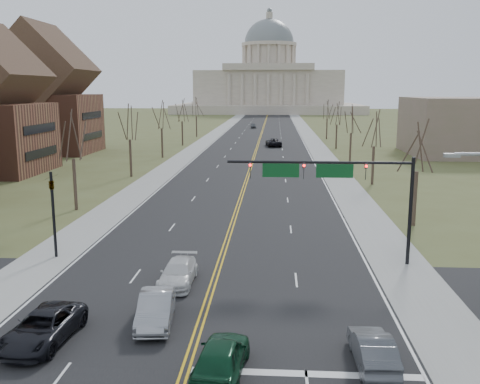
# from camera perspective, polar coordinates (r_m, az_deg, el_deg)

# --- Properties ---
(ground) EXTENTS (600.00, 600.00, 0.00)m
(ground) POSITION_cam_1_polar(r_m,az_deg,el_deg) (24.40, -5.44, -17.22)
(ground) COLOR #4D5128
(ground) RESTS_ON ground
(road) EXTENTS (20.00, 380.00, 0.01)m
(road) POSITION_cam_1_polar(r_m,az_deg,el_deg) (131.76, 2.20, 5.94)
(road) COLOR black
(road) RESTS_ON ground
(cross_road) EXTENTS (120.00, 14.00, 0.01)m
(cross_road) POSITION_cam_1_polar(r_m,az_deg,el_deg) (29.76, -3.57, -11.79)
(cross_road) COLOR black
(cross_road) RESTS_ON ground
(sidewalk_left) EXTENTS (4.00, 380.00, 0.03)m
(sidewalk_left) POSITION_cam_1_polar(r_m,az_deg,el_deg) (132.64, -3.01, 5.97)
(sidewalk_left) COLOR gray
(sidewalk_left) RESTS_ON ground
(sidewalk_right) EXTENTS (4.00, 380.00, 0.03)m
(sidewalk_right) POSITION_cam_1_polar(r_m,az_deg,el_deg) (131.98, 7.45, 5.87)
(sidewalk_right) COLOR gray
(sidewalk_right) RESTS_ON ground
(center_line) EXTENTS (0.42, 380.00, 0.01)m
(center_line) POSITION_cam_1_polar(r_m,az_deg,el_deg) (131.76, 2.20, 5.94)
(center_line) COLOR gold
(center_line) RESTS_ON road
(edge_line_left) EXTENTS (0.15, 380.00, 0.01)m
(edge_line_left) POSITION_cam_1_polar(r_m,az_deg,el_deg) (132.39, -2.06, 5.97)
(edge_line_left) COLOR silver
(edge_line_left) RESTS_ON road
(edge_line_right) EXTENTS (0.15, 380.00, 0.01)m
(edge_line_right) POSITION_cam_1_polar(r_m,az_deg,el_deg) (131.86, 6.49, 5.89)
(edge_line_right) COLOR silver
(edge_line_right) RESTS_ON road
(stop_bar) EXTENTS (9.50, 0.50, 0.01)m
(stop_bar) POSITION_cam_1_polar(r_m,az_deg,el_deg) (23.29, 7.07, -18.69)
(stop_bar) COLOR silver
(stop_bar) RESTS_ON road
(capitol) EXTENTS (90.00, 60.00, 50.00)m
(capitol) POSITION_cam_1_polar(r_m,az_deg,el_deg) (271.16, 3.08, 11.51)
(capitol) COLOR beige
(capitol) RESTS_ON ground
(signal_mast) EXTENTS (12.12, 0.44, 7.20)m
(signal_mast) POSITION_cam_1_polar(r_m,az_deg,el_deg) (35.39, 9.95, 1.45)
(signal_mast) COLOR black
(signal_mast) RESTS_ON ground
(signal_left) EXTENTS (0.32, 0.36, 6.00)m
(signal_left) POSITION_cam_1_polar(r_m,az_deg,el_deg) (38.65, -19.33, -1.30)
(signal_left) COLOR black
(signal_left) RESTS_ON ground
(tree_r_0) EXTENTS (3.74, 3.74, 8.50)m
(tree_r_0) POSITION_cam_1_polar(r_m,az_deg,el_deg) (47.01, 18.46, 4.35)
(tree_r_0) COLOR #3E2D25
(tree_r_0) RESTS_ON ground
(tree_l_0) EXTENTS (3.96, 3.96, 9.00)m
(tree_l_0) POSITION_cam_1_polar(r_m,az_deg,el_deg) (52.99, -17.46, 5.51)
(tree_l_0) COLOR #3E2D25
(tree_l_0) RESTS_ON ground
(tree_r_1) EXTENTS (3.74, 3.74, 8.50)m
(tree_r_1) POSITION_cam_1_polar(r_m,az_deg,el_deg) (66.47, 14.16, 6.35)
(tree_r_1) COLOR #3E2D25
(tree_r_1) RESTS_ON ground
(tree_l_1) EXTENTS (3.96, 3.96, 9.00)m
(tree_l_1) POSITION_cam_1_polar(r_m,az_deg,el_deg) (71.95, -11.73, 7.09)
(tree_l_1) COLOR #3E2D25
(tree_l_1) RESTS_ON ground
(tree_r_2) EXTENTS (3.74, 3.74, 8.50)m
(tree_r_2) POSITION_cam_1_polar(r_m,az_deg,el_deg) (86.18, 11.80, 7.43)
(tree_r_2) COLOR #3E2D25
(tree_r_2) RESTS_ON ground
(tree_l_2) EXTENTS (3.96, 3.96, 9.00)m
(tree_l_2) POSITION_cam_1_polar(r_m,az_deg,el_deg) (91.35, -8.39, 7.97)
(tree_l_2) COLOR #3E2D25
(tree_l_2) RESTS_ON ground
(tree_r_3) EXTENTS (3.74, 3.74, 8.50)m
(tree_r_3) POSITION_cam_1_polar(r_m,az_deg,el_deg) (106.00, 10.32, 8.10)
(tree_r_3) COLOR #3E2D25
(tree_r_3) RESTS_ON ground
(tree_l_3) EXTENTS (3.96, 3.96, 9.00)m
(tree_l_3) POSITION_cam_1_polar(r_m,az_deg,el_deg) (110.97, -6.21, 8.53)
(tree_l_3) COLOR #3E2D25
(tree_l_3) RESTS_ON ground
(tree_r_4) EXTENTS (3.74, 3.74, 8.50)m
(tree_r_4) POSITION_cam_1_polar(r_m,az_deg,el_deg) (125.87, 9.30, 8.56)
(tree_r_4) COLOR #3E2D25
(tree_r_4) RESTS_ON ground
(tree_l_4) EXTENTS (3.96, 3.96, 9.00)m
(tree_l_4) POSITION_cam_1_polar(r_m,az_deg,el_deg) (130.70, -4.69, 8.92)
(tree_l_4) COLOR #3E2D25
(tree_l_4) RESTS_ON ground
(bldg_left_far) EXTENTS (17.10, 14.28, 23.25)m
(bldg_left_far) POSITION_cam_1_polar(r_m,az_deg,el_deg) (103.92, -20.10, 9.22)
(bldg_left_far) COLOR brown
(bldg_left_far) RESTS_ON ground
(car_nb_inner_lead) EXTENTS (2.33, 4.88, 1.61)m
(car_nb_inner_lead) POSITION_cam_1_polar(r_m,az_deg,el_deg) (22.65, -2.04, -17.20)
(car_nb_inner_lead) COLOR #0C3720
(car_nb_inner_lead) RESTS_ON road
(car_nb_outer_lead) EXTENTS (1.64, 4.35, 1.42)m
(car_nb_outer_lead) POSITION_cam_1_polar(r_m,az_deg,el_deg) (24.11, 13.97, -15.96)
(car_nb_outer_lead) COLOR #494C50
(car_nb_outer_lead) RESTS_ON road
(car_sb_inner_lead) EXTENTS (2.11, 4.80, 1.53)m
(car_sb_inner_lead) POSITION_cam_1_polar(r_m,az_deg,el_deg) (27.43, -8.97, -12.20)
(car_sb_inner_lead) COLOR gray
(car_sb_inner_lead) RESTS_ON road
(car_sb_outer_lead) EXTENTS (2.77, 5.36, 1.44)m
(car_sb_outer_lead) POSITION_cam_1_polar(r_m,az_deg,el_deg) (26.86, -20.26, -13.40)
(car_sb_outer_lead) COLOR black
(car_sb_outer_lead) RESTS_ON road
(car_sb_inner_second) EXTENTS (1.96, 4.75, 1.37)m
(car_sb_inner_second) POSITION_cam_1_polar(r_m,az_deg,el_deg) (32.46, -6.62, -8.56)
(car_sb_inner_second) COLOR silver
(car_sb_inner_second) RESTS_ON road
(car_far_nb) EXTENTS (3.56, 6.31, 1.67)m
(car_far_nb) POSITION_cam_1_polar(r_m,az_deg,el_deg) (108.95, 3.59, 5.32)
(car_far_nb) COLOR black
(car_far_nb) RESTS_ON road
(car_far_sb) EXTENTS (1.86, 4.09, 1.36)m
(car_far_sb) POSITION_cam_1_polar(r_m,az_deg,el_deg) (160.13, 1.44, 7.08)
(car_far_sb) COLOR #55595D
(car_far_sb) RESTS_ON road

